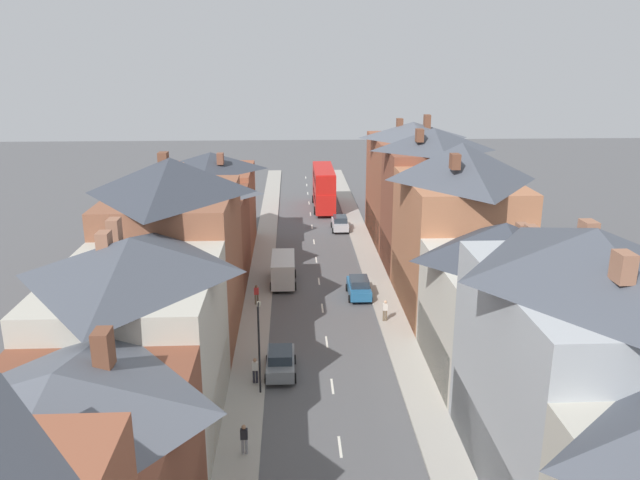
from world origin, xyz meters
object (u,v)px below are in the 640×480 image
Objects in this scene: street_lamp at (259,343)px; delivery_van at (283,269)px; car_near_silver at (281,361)px; double_decker_bus_lead at (324,187)px; pedestrian_mid_right at (385,310)px; pedestrian_far_left at (256,294)px; pedestrian_mid_left at (255,369)px; car_parked_right_a at (359,287)px; pedestrian_near_right at (244,438)px; car_near_blue at (340,223)px.

delivery_van is at bearing 86.37° from street_lamp.
car_near_silver is 0.71× the size of street_lamp.
double_decker_bus_lead reaches higher than pedestrian_mid_right.
pedestrian_mid_right is 10.28m from pedestrian_far_left.
pedestrian_mid_left is (-1.50, -17.14, -0.30)m from delivery_van.
pedestrian_mid_right is 1.00× the size of pedestrian_far_left.
street_lamp is at bearing -70.34° from pedestrian_mid_left.
street_lamp reaches higher than delivery_van.
delivery_van is 3.23× the size of pedestrian_mid_right.
car_parked_right_a is at bearing -87.54° from double_decker_bus_lead.
pedestrian_near_right is (-1.66, -24.06, -0.30)m from delivery_van.
car_near_silver is (-6.20, -32.68, 0.00)m from car_near_blue.
street_lamp is (-7.35, -14.84, 2.40)m from car_parked_right_a.
pedestrian_far_left is at bearing 91.16° from pedestrian_near_right.
double_decker_bus_lead is 2.68× the size of car_near_blue.
car_near_silver reaches higher than car_parked_right_a.
pedestrian_mid_left is at bearing -119.03° from car_parked_right_a.
double_decker_bus_lead is at bearing 92.46° from car_parked_right_a.
car_near_blue is at bearing 69.77° from delivery_van.
delivery_van is at bearing 67.17° from pedestrian_far_left.
pedestrian_near_right is at bearing -101.44° from car_near_silver.
double_decker_bus_lead is 6.71× the size of pedestrian_mid_left.
pedestrian_far_left is at bearing -112.83° from delivery_van.
delivery_van is 3.23× the size of pedestrian_far_left.
car_near_blue is 41.64m from pedestrian_near_right.
double_decker_bus_lead reaches higher than pedestrian_far_left.
pedestrian_far_left is (-2.05, -4.87, -0.30)m from delivery_van.
pedestrian_mid_left is 1.00× the size of pedestrian_mid_right.
pedestrian_near_right is 1.00× the size of pedestrian_mid_left.
car_parked_right_a is (1.31, -30.50, -1.97)m from double_decker_bus_lead.
car_parked_right_a is 2.52× the size of pedestrian_mid_right.
car_near_silver is at bearing -79.44° from pedestrian_far_left.
pedestrian_far_left is 13.45m from street_lamp.
pedestrian_near_right is (-7.86, -40.89, 0.19)m from car_near_blue.
car_near_silver is 1.98m from pedestrian_mid_left.
delivery_van is (-4.89, -27.23, -1.48)m from double_decker_bus_lead.
pedestrian_far_left is at bearing 159.47° from pedestrian_mid_right.
car_near_blue is at bearing 93.12° from pedestrian_mid_right.
car_near_blue is 17.94m from delivery_van.
car_parked_right_a is at bearing 63.77° from car_near_silver.
street_lamp is at bearing 85.10° from pedestrian_near_right.
car_near_blue is 2.51× the size of pedestrian_far_left.
double_decker_bus_lead reaches higher than car_near_blue.
pedestrian_near_right is 19.20m from pedestrian_far_left.
pedestrian_near_right is 6.37m from street_lamp.
delivery_van is (0.00, 15.86, 0.50)m from car_near_silver.
pedestrian_near_right is at bearing -91.36° from pedestrian_mid_left.
street_lamp is (-8.73, -9.64, 2.21)m from pedestrian_mid_right.
double_decker_bus_lead is at bearing 81.81° from pedestrian_mid_left.
pedestrian_mid_left is 12.55m from pedestrian_mid_right.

